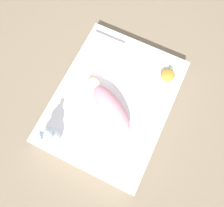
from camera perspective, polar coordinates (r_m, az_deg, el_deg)
name	(u,v)px	position (r m, az deg, el deg)	size (l,w,h in m)	color
ground_plane	(113,105)	(1.93, 0.18, -0.33)	(12.00, 12.00, 0.00)	#7A6B56
bed_mattress	(113,102)	(1.86, 0.19, 0.31)	(1.19, 0.91, 0.15)	white
swaddled_baby	(109,105)	(1.69, -0.82, -0.36)	(0.36, 0.51, 0.17)	pink
pillow	(102,53)	(1.91, -2.53, 13.09)	(0.28, 0.29, 0.07)	white
bunny_plush	(48,137)	(1.67, -16.31, -8.33)	(0.15, 0.15, 0.30)	silver
turtle_plush	(168,75)	(1.89, 14.41, 7.30)	(0.14, 0.12, 0.06)	orange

